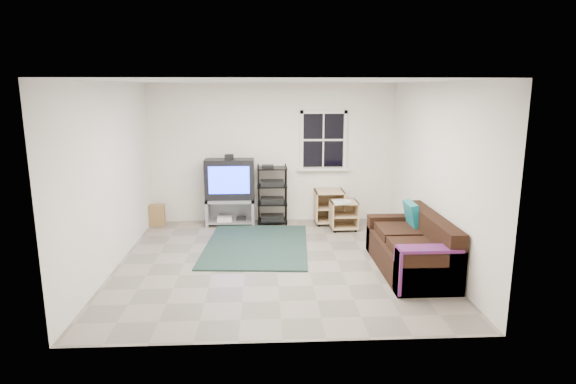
{
  "coord_description": "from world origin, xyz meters",
  "views": [
    {
      "loc": [
        -0.17,
        -6.71,
        2.51
      ],
      "look_at": [
        0.19,
        0.4,
        0.96
      ],
      "focal_mm": 30.0,
      "sensor_mm": 36.0,
      "label": 1
    }
  ],
  "objects": [
    {
      "name": "room",
      "position": [
        0.95,
        2.27,
        1.48
      ],
      "size": [
        4.6,
        4.62,
        4.6
      ],
      "color": "gray",
      "rests_on": "ground"
    },
    {
      "name": "av_rack",
      "position": [
        -0.02,
        2.08,
        0.48
      ],
      "size": [
        0.55,
        0.4,
        1.1
      ],
      "color": "black",
      "rests_on": "ground"
    },
    {
      "name": "sofa",
      "position": [
        1.89,
        -0.42,
        0.3
      ],
      "size": [
        0.83,
        1.88,
        0.86
      ],
      "color": "black",
      "rests_on": "ground"
    },
    {
      "name": "side_table_right",
      "position": [
        1.25,
        1.63,
        0.3
      ],
      "size": [
        0.48,
        0.51,
        0.55
      ],
      "rotation": [
        0.0,
        0.0,
        0.03
      ],
      "color": "tan",
      "rests_on": "ground"
    },
    {
      "name": "shag_rug",
      "position": [
        -0.3,
        0.73,
        0.01
      ],
      "size": [
        1.77,
        2.34,
        0.03
      ],
      "primitive_type": "cube",
      "rotation": [
        0.0,
        0.0,
        -0.07
      ],
      "color": "black",
      "rests_on": "ground"
    },
    {
      "name": "tv_unit",
      "position": [
        -0.8,
        2.05,
        0.73
      ],
      "size": [
        0.9,
        0.45,
        1.32
      ],
      "color": "gray",
      "rests_on": "ground"
    },
    {
      "name": "paper_bag",
      "position": [
        -2.16,
        2.02,
        0.2
      ],
      "size": [
        0.28,
        0.19,
        0.39
      ],
      "primitive_type": "cube",
      "rotation": [
        0.0,
        0.0,
        0.04
      ],
      "color": "olive",
      "rests_on": "ground"
    },
    {
      "name": "side_table_left",
      "position": [
        1.04,
        2.06,
        0.33
      ],
      "size": [
        0.53,
        0.53,
        0.63
      ],
      "rotation": [
        0.0,
        0.0,
        0.0
      ],
      "color": "tan",
      "rests_on": "ground"
    }
  ]
}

